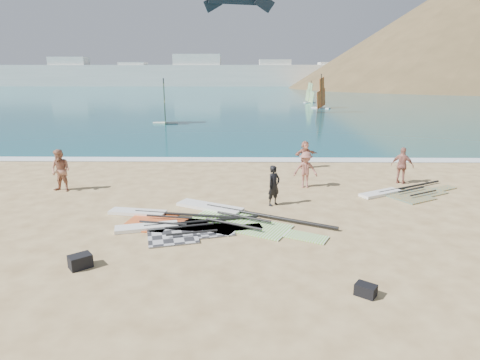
{
  "coord_description": "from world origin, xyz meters",
  "views": [
    {
      "loc": [
        -1.07,
        -11.13,
        5.05
      ],
      "look_at": [
        -1.3,
        4.0,
        1.0
      ],
      "focal_mm": 30.0,
      "sensor_mm": 36.0,
      "label": 1
    }
  ],
  "objects_px": {
    "beachgoer_left": "(61,171)",
    "beachgoer_back": "(402,166)",
    "rig_grey": "(177,229)",
    "beachgoer_mid": "(306,170)",
    "beachgoer_right": "(305,155)",
    "gear_bag_far": "(366,290)",
    "person_wetsuit": "(274,186)",
    "rig_orange": "(403,193)",
    "rig_green": "(232,217)",
    "gear_bag_near": "(80,261)",
    "rig_red": "(159,218)"
  },
  "relations": [
    {
      "from": "person_wetsuit",
      "to": "rig_orange",
      "type": "bearing_deg",
      "value": -25.78
    },
    {
      "from": "rig_orange",
      "to": "beachgoer_mid",
      "type": "height_order",
      "value": "beachgoer_mid"
    },
    {
      "from": "gear_bag_far",
      "to": "beachgoer_right",
      "type": "xyz_separation_m",
      "value": [
        0.4,
        13.09,
        0.61
      ]
    },
    {
      "from": "beachgoer_mid",
      "to": "rig_orange",
      "type": "bearing_deg",
      "value": -8.96
    },
    {
      "from": "beachgoer_left",
      "to": "beachgoer_right",
      "type": "bearing_deg",
      "value": 35.29
    },
    {
      "from": "rig_red",
      "to": "person_wetsuit",
      "type": "relative_size",
      "value": 3.12
    },
    {
      "from": "rig_red",
      "to": "person_wetsuit",
      "type": "height_order",
      "value": "person_wetsuit"
    },
    {
      "from": "beachgoer_back",
      "to": "beachgoer_left",
      "type": "bearing_deg",
      "value": 37.87
    },
    {
      "from": "beachgoer_back",
      "to": "beachgoer_right",
      "type": "relative_size",
      "value": 1.15
    },
    {
      "from": "rig_orange",
      "to": "beachgoer_back",
      "type": "bearing_deg",
      "value": 43.55
    },
    {
      "from": "rig_green",
      "to": "beachgoer_right",
      "type": "height_order",
      "value": "beachgoer_right"
    },
    {
      "from": "beachgoer_right",
      "to": "gear_bag_near",
      "type": "bearing_deg",
      "value": -148.3
    },
    {
      "from": "rig_orange",
      "to": "beachgoer_right",
      "type": "xyz_separation_m",
      "value": [
        -3.58,
        4.88,
        0.7
      ]
    },
    {
      "from": "rig_orange",
      "to": "gear_bag_far",
      "type": "distance_m",
      "value": 9.12
    },
    {
      "from": "person_wetsuit",
      "to": "beachgoer_left",
      "type": "height_order",
      "value": "beachgoer_left"
    },
    {
      "from": "gear_bag_far",
      "to": "beachgoer_right",
      "type": "bearing_deg",
      "value": 88.23
    },
    {
      "from": "gear_bag_far",
      "to": "beachgoer_mid",
      "type": "relative_size",
      "value": 0.28
    },
    {
      "from": "rig_orange",
      "to": "person_wetsuit",
      "type": "bearing_deg",
      "value": 165.57
    },
    {
      "from": "beachgoer_right",
      "to": "rig_red",
      "type": "bearing_deg",
      "value": -153.13
    },
    {
      "from": "beachgoer_left",
      "to": "rig_grey",
      "type": "bearing_deg",
      "value": -25.06
    },
    {
      "from": "gear_bag_near",
      "to": "rig_green",
      "type": "bearing_deg",
      "value": 44.25
    },
    {
      "from": "beachgoer_mid",
      "to": "beachgoer_back",
      "type": "relative_size",
      "value": 0.96
    },
    {
      "from": "rig_orange",
      "to": "person_wetsuit",
      "type": "relative_size",
      "value": 2.99
    },
    {
      "from": "beachgoer_back",
      "to": "rig_grey",
      "type": "bearing_deg",
      "value": 64.46
    },
    {
      "from": "rig_grey",
      "to": "beachgoer_back",
      "type": "distance_m",
      "value": 11.38
    },
    {
      "from": "rig_grey",
      "to": "beachgoer_left",
      "type": "bearing_deg",
      "value": 126.74
    },
    {
      "from": "rig_grey",
      "to": "person_wetsuit",
      "type": "height_order",
      "value": "person_wetsuit"
    },
    {
      "from": "rig_green",
      "to": "beachgoer_back",
      "type": "xyz_separation_m",
      "value": [
        7.8,
        4.83,
        0.81
      ]
    },
    {
      "from": "beachgoer_left",
      "to": "beachgoer_back",
      "type": "bearing_deg",
      "value": 18.57
    },
    {
      "from": "rig_red",
      "to": "beachgoer_mid",
      "type": "distance_m",
      "value": 7.23
    },
    {
      "from": "rig_red",
      "to": "beachgoer_back",
      "type": "xyz_separation_m",
      "value": [
        10.42,
        5.02,
        0.81
      ]
    },
    {
      "from": "rig_green",
      "to": "rig_orange",
      "type": "xyz_separation_m",
      "value": [
        7.28,
        3.07,
        -0.0
      ]
    },
    {
      "from": "beachgoer_mid",
      "to": "rig_red",
      "type": "bearing_deg",
      "value": -139.08
    },
    {
      "from": "beachgoer_back",
      "to": "gear_bag_far",
      "type": "bearing_deg",
      "value": 97.85
    },
    {
      "from": "rig_grey",
      "to": "beachgoer_left",
      "type": "distance_m",
      "value": 7.42
    },
    {
      "from": "gear_bag_far",
      "to": "person_wetsuit",
      "type": "relative_size",
      "value": 0.29
    },
    {
      "from": "rig_orange",
      "to": "person_wetsuit",
      "type": "distance_m",
      "value": 5.97
    },
    {
      "from": "rig_green",
      "to": "beachgoer_back",
      "type": "distance_m",
      "value": 9.21
    },
    {
      "from": "person_wetsuit",
      "to": "beachgoer_mid",
      "type": "relative_size",
      "value": 0.97
    },
    {
      "from": "beachgoer_mid",
      "to": "beachgoer_right",
      "type": "distance_m",
      "value": 3.93
    },
    {
      "from": "rig_green",
      "to": "rig_red",
      "type": "relative_size",
      "value": 1.16
    },
    {
      "from": "rig_orange",
      "to": "beachgoer_right",
      "type": "height_order",
      "value": "beachgoer_right"
    },
    {
      "from": "rig_green",
      "to": "gear_bag_near",
      "type": "distance_m",
      "value": 5.5
    },
    {
      "from": "rig_grey",
      "to": "beachgoer_back",
      "type": "bearing_deg",
      "value": 16.98
    },
    {
      "from": "beachgoer_left",
      "to": "beachgoer_mid",
      "type": "height_order",
      "value": "beachgoer_left"
    },
    {
      "from": "rig_grey",
      "to": "beachgoer_mid",
      "type": "height_order",
      "value": "beachgoer_mid"
    },
    {
      "from": "rig_grey",
      "to": "beachgoer_mid",
      "type": "relative_size",
      "value": 3.02
    },
    {
      "from": "rig_grey",
      "to": "person_wetsuit",
      "type": "xyz_separation_m",
      "value": [
        3.37,
        2.73,
        0.75
      ]
    },
    {
      "from": "rig_grey",
      "to": "person_wetsuit",
      "type": "bearing_deg",
      "value": 23.69
    },
    {
      "from": "rig_green",
      "to": "gear_bag_near",
      "type": "relative_size",
      "value": 10.33
    }
  ]
}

